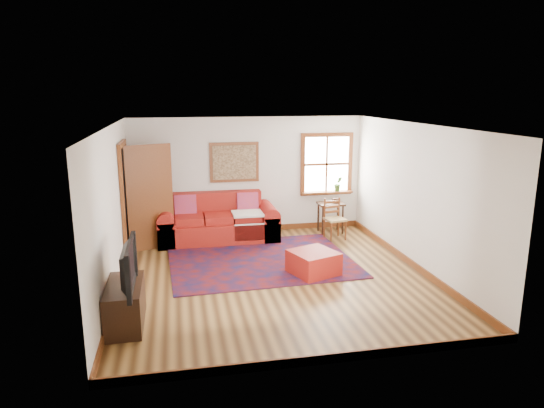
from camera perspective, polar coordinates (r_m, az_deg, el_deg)
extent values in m
plane|color=#482C13|center=(8.19, 0.17, -8.49)|extent=(5.50, 5.50, 0.00)
cube|color=silver|center=(10.48, -2.82, 3.37)|extent=(5.00, 0.04, 2.50)
cube|color=silver|center=(5.26, 6.19, -6.56)|extent=(5.00, 0.04, 2.50)
cube|color=silver|center=(7.73, -18.29, -0.76)|extent=(0.04, 5.50, 2.50)
cube|color=silver|center=(8.66, 16.62, 0.78)|extent=(0.04, 5.50, 2.50)
cube|color=white|center=(7.64, 0.19, 9.24)|extent=(5.00, 5.50, 0.04)
cube|color=brown|center=(10.73, -2.73, -2.92)|extent=(5.00, 0.03, 0.12)
cube|color=brown|center=(8.08, -17.58, -8.97)|extent=(0.03, 5.50, 0.12)
cube|color=brown|center=(8.97, 16.04, -6.67)|extent=(0.03, 5.50, 0.12)
cube|color=white|center=(10.82, 6.41, 4.69)|extent=(1.00, 0.02, 1.20)
cube|color=brown|center=(10.74, 6.53, 8.09)|extent=(1.18, 0.06, 0.09)
cube|color=brown|center=(10.92, 6.35, 1.33)|extent=(1.18, 0.06, 0.09)
cube|color=brown|center=(10.66, 3.64, 4.62)|extent=(0.09, 0.06, 1.20)
cube|color=brown|center=(10.99, 9.16, 4.73)|extent=(0.09, 0.06, 1.20)
cube|color=brown|center=(10.81, 6.44, 4.68)|extent=(1.00, 0.04, 0.05)
cube|color=brown|center=(10.85, 6.47, 1.39)|extent=(1.15, 0.20, 0.04)
imported|color=#325D20|center=(10.87, 7.78, 2.37)|extent=(0.18, 0.15, 0.33)
cube|color=black|center=(9.33, -17.02, 0.20)|extent=(0.02, 0.90, 2.05)
cube|color=brown|center=(8.85, -17.12, -0.49)|extent=(0.06, 0.09, 2.05)
cube|color=brown|center=(9.81, -16.57, 0.84)|extent=(0.06, 0.09, 2.05)
cube|color=brown|center=(9.16, -17.27, 6.75)|extent=(0.06, 1.08, 0.09)
cube|color=brown|center=(9.58, -14.16, 0.71)|extent=(0.86, 0.35, 2.05)
cube|color=silver|center=(9.56, -14.19, 1.31)|extent=(0.56, 0.22, 1.33)
cube|color=brown|center=(10.37, -4.46, 4.92)|extent=(1.05, 0.04, 0.85)
cube|color=tan|center=(10.34, -4.44, 4.90)|extent=(0.92, 0.03, 0.72)
cube|color=#5C0E0D|center=(8.91, -1.34, -6.61)|extent=(3.37, 2.74, 0.02)
cube|color=maroon|center=(10.11, -6.33, -3.09)|extent=(2.44, 1.01, 0.42)
cube|color=maroon|center=(10.34, -6.57, 0.01)|extent=(1.90, 0.28, 0.53)
cube|color=maroon|center=(10.07, -12.31, -3.07)|extent=(0.34, 1.01, 0.53)
cube|color=maroon|center=(10.23, -0.46, -2.50)|extent=(0.34, 1.01, 0.53)
cube|color=red|center=(10.14, -10.14, -0.20)|extent=(0.45, 0.22, 0.46)
cube|color=red|center=(10.24, -2.88, 0.13)|extent=(0.45, 0.22, 0.46)
cube|color=silver|center=(9.89, -2.89, -1.12)|extent=(0.62, 0.55, 0.04)
cube|color=maroon|center=(8.25, 4.90, -6.91)|extent=(0.89, 0.89, 0.40)
cube|color=black|center=(10.58, 6.93, 0.02)|extent=(0.55, 0.41, 0.04)
cylinder|color=black|center=(10.44, 5.99, -2.01)|extent=(0.04, 0.04, 0.62)
cylinder|color=black|center=(10.57, 8.31, -1.87)|extent=(0.04, 0.04, 0.62)
cylinder|color=black|center=(10.74, 5.47, -1.56)|extent=(0.04, 0.04, 0.62)
cylinder|color=black|center=(10.88, 7.73, -1.43)|extent=(0.04, 0.04, 0.62)
cube|color=tan|center=(10.16, 7.44, -1.80)|extent=(0.45, 0.44, 0.04)
cylinder|color=brown|center=(10.01, 6.97, -3.33)|extent=(0.04, 0.04, 0.40)
cylinder|color=brown|center=(10.16, 8.66, -3.13)|extent=(0.04, 0.04, 0.40)
cylinder|color=brown|center=(10.22, 6.19, -1.67)|extent=(0.04, 0.04, 0.85)
cylinder|color=brown|center=(10.37, 7.85, -1.50)|extent=(0.04, 0.04, 0.85)
cube|color=brown|center=(10.24, 7.06, -0.32)|extent=(0.34, 0.08, 0.25)
cube|color=black|center=(6.78, -16.89, -11.26)|extent=(0.46, 1.02, 0.56)
imported|color=black|center=(6.43, -17.18, -7.00)|extent=(0.14, 1.06, 0.61)
cylinder|color=silver|center=(6.99, -16.40, -7.21)|extent=(0.12, 0.12, 0.18)
cylinder|color=#FFA53F|center=(7.00, -16.39, -7.44)|extent=(0.07, 0.07, 0.12)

